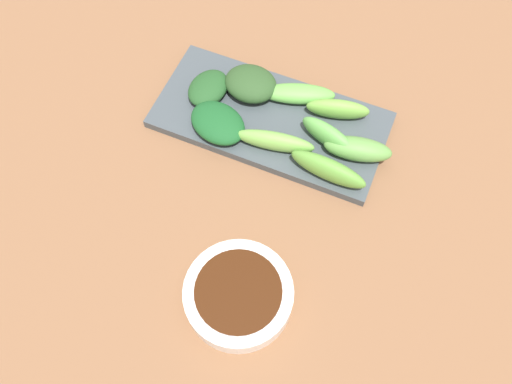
% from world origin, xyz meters
% --- Properties ---
extents(tabletop, '(2.10, 2.10, 0.02)m').
position_xyz_m(tabletop, '(0.00, 0.00, 0.01)').
color(tabletop, brown).
rests_on(tabletop, ground).
extents(sauce_bowl, '(0.11, 0.11, 0.03)m').
position_xyz_m(sauce_bowl, '(-0.12, -0.03, 0.04)').
color(sauce_bowl, white).
rests_on(sauce_bowl, tabletop).
extents(serving_plate, '(0.13, 0.29, 0.01)m').
position_xyz_m(serving_plate, '(0.11, 0.02, 0.03)').
color(serving_plate, '#444F54').
rests_on(serving_plate, tabletop).
extents(broccoli_stalk_0, '(0.04, 0.08, 0.03)m').
position_xyz_m(broccoli_stalk_0, '(0.14, -0.05, 0.05)').
color(broccoli_stalk_0, '#76BA47').
rests_on(broccoli_stalk_0, serving_plate).
extents(broccoli_leafy_1, '(0.07, 0.09, 0.02)m').
position_xyz_m(broccoli_leafy_1, '(0.07, 0.07, 0.04)').
color(broccoli_leafy_1, '#1B5B28').
rests_on(broccoli_leafy_1, serving_plate).
extents(broccoli_leafy_2, '(0.07, 0.05, 0.02)m').
position_xyz_m(broccoli_leafy_2, '(0.11, 0.11, 0.04)').
color(broccoli_leafy_2, '#245426').
rests_on(broccoli_leafy_2, serving_plate).
extents(broccoli_stalk_3, '(0.06, 0.10, 0.02)m').
position_xyz_m(broccoli_stalk_3, '(0.15, -0.00, 0.04)').
color(broccoli_stalk_3, '#6BBC4F').
rests_on(broccoli_stalk_3, serving_plate).
extents(broccoli_stalk_4, '(0.04, 0.10, 0.03)m').
position_xyz_m(broccoli_stalk_4, '(0.07, 0.00, 0.04)').
color(broccoli_stalk_4, '#79BC4F').
rests_on(broccoli_stalk_4, serving_plate).
extents(broccoli_stalk_5, '(0.03, 0.09, 0.03)m').
position_xyz_m(broccoli_stalk_5, '(0.06, -0.07, 0.05)').
color(broccoli_stalk_5, '#62A73E').
rests_on(broccoli_stalk_5, serving_plate).
extents(broccoli_stalk_6, '(0.05, 0.08, 0.03)m').
position_xyz_m(broccoli_stalk_6, '(0.10, -0.09, 0.04)').
color(broccoli_stalk_6, '#65A44B').
rests_on(broccoli_stalk_6, serving_plate).
extents(broccoli_leafy_7, '(0.06, 0.07, 0.03)m').
position_xyz_m(broccoli_leafy_7, '(0.13, 0.06, 0.05)').
color(broccoli_leafy_7, '#2E5227').
rests_on(broccoli_leafy_7, serving_plate).
extents(broccoli_stalk_8, '(0.04, 0.08, 0.03)m').
position_xyz_m(broccoli_stalk_8, '(0.10, -0.06, 0.05)').
color(broccoli_stalk_8, '#65B651').
rests_on(broccoli_stalk_8, serving_plate).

